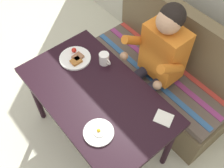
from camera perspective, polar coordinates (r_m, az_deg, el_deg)
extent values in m
plane|color=beige|center=(2.61, -2.59, -11.19)|extent=(8.00, 8.00, 0.00)
cube|color=black|center=(1.99, -3.33, -2.38)|extent=(1.20, 0.70, 0.04)
cylinder|color=black|center=(2.51, -15.78, -2.60)|extent=(0.05, 0.05, 0.69)
cylinder|color=black|center=(2.65, -5.11, 3.94)|extent=(0.05, 0.05, 0.69)
cylinder|color=black|center=(2.24, 11.92, -12.54)|extent=(0.05, 0.05, 0.69)
cube|color=brown|center=(2.70, 9.36, -0.40)|extent=(1.44, 0.56, 0.40)
cube|color=brown|center=(2.52, 10.04, 2.69)|extent=(1.40, 0.52, 0.06)
cube|color=brown|center=(2.44, 14.68, 9.67)|extent=(1.44, 0.12, 0.54)
cube|color=#336099|center=(2.43, 7.86, 1.58)|extent=(1.38, 0.05, 0.01)
cube|color=#93387A|center=(2.50, 10.15, 3.18)|extent=(1.38, 0.05, 0.01)
cube|color=#C63D33|center=(2.58, 12.31, 4.68)|extent=(1.38, 0.05, 0.01)
cube|color=orange|center=(2.23, 10.89, 6.68)|extent=(0.34, 0.22, 0.48)
sphere|color=tan|center=(2.00, 11.93, 12.81)|extent=(0.19, 0.19, 0.19)
sphere|color=black|center=(2.00, 12.68, 13.78)|extent=(0.19, 0.19, 0.19)
cylinder|color=orange|center=(2.19, 5.04, 9.12)|extent=(0.07, 0.29, 0.23)
cylinder|color=orange|center=(2.03, 12.30, 3.17)|extent=(0.07, 0.29, 0.23)
sphere|color=tan|center=(2.20, 2.55, 5.90)|extent=(0.07, 0.07, 0.07)
sphere|color=tan|center=(2.04, 9.55, -0.24)|extent=(0.07, 0.07, 0.07)
cylinder|color=#232333|center=(2.36, 5.69, 2.00)|extent=(0.09, 0.34, 0.09)
cylinder|color=#232333|center=(2.50, 2.36, -3.67)|extent=(0.08, 0.08, 0.52)
cube|color=black|center=(2.68, 1.21, -7.09)|extent=(0.09, 0.20, 0.05)
cylinder|color=#232333|center=(2.29, 8.58, -0.57)|extent=(0.09, 0.34, 0.09)
cylinder|color=#232333|center=(2.43, 4.99, -6.25)|extent=(0.08, 0.08, 0.52)
cube|color=black|center=(2.62, 3.65, -9.58)|extent=(0.09, 0.20, 0.05)
cylinder|color=white|center=(2.20, -7.79, 5.42)|extent=(0.25, 0.25, 0.02)
cube|color=#8C5C3F|center=(2.18, -7.21, 5.71)|extent=(0.08, 0.09, 0.02)
cube|color=#A0632B|center=(2.15, -7.58, 4.81)|extent=(0.07, 0.08, 0.02)
sphere|color=red|center=(2.22, -8.04, 7.09)|extent=(0.04, 0.04, 0.04)
ellipsoid|color=#CC6623|center=(2.14, -8.00, 4.59)|extent=(0.06, 0.05, 0.02)
cylinder|color=white|center=(1.81, -2.84, -10.18)|extent=(0.20, 0.20, 0.01)
ellipsoid|color=white|center=(1.80, -2.86, -10.01)|extent=(0.09, 0.08, 0.01)
sphere|color=yellow|center=(1.79, -2.82, -9.76)|extent=(0.03, 0.03, 0.03)
cylinder|color=white|center=(2.12, -1.68, 5.38)|extent=(0.08, 0.08, 0.10)
cylinder|color=brown|center=(2.09, -1.71, 6.16)|extent=(0.07, 0.07, 0.01)
torus|color=white|center=(2.09, -0.79, 4.65)|extent=(0.05, 0.01, 0.05)
cube|color=silver|center=(1.89, 10.85, -7.08)|extent=(0.15, 0.15, 0.01)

